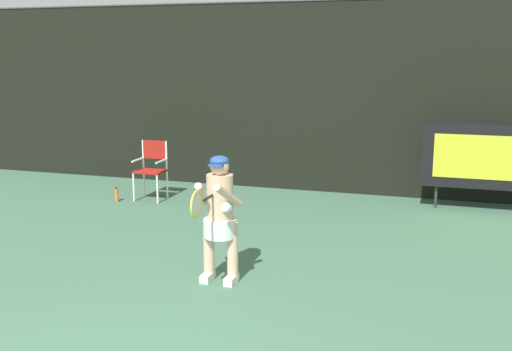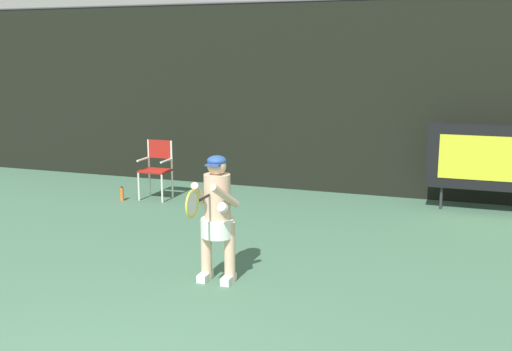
{
  "view_description": "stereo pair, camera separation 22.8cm",
  "coord_description": "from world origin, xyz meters",
  "px_view_note": "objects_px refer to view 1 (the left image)",
  "views": [
    {
      "loc": [
        2.29,
        -2.89,
        2.66
      ],
      "look_at": [
        -0.09,
        4.64,
        1.05
      ],
      "focal_mm": 42.08,
      "sensor_mm": 36.0,
      "label": 1
    },
    {
      "loc": [
        2.51,
        -2.82,
        2.66
      ],
      "look_at": [
        -0.09,
        4.64,
        1.05
      ],
      "focal_mm": 42.08,
      "sensor_mm": 36.0,
      "label": 2
    }
  ],
  "objects_px": {
    "tennis_racket": "(197,204)",
    "water_bottle": "(117,195)",
    "umpire_chair": "(152,166)",
    "scoreboard": "(489,157)",
    "tennis_player": "(220,213)"
  },
  "relations": [
    {
      "from": "water_bottle",
      "to": "tennis_player",
      "type": "xyz_separation_m",
      "value": [
        3.21,
        -3.08,
        0.71
      ]
    },
    {
      "from": "umpire_chair",
      "to": "tennis_racket",
      "type": "distance_m",
      "value": 4.85
    },
    {
      "from": "tennis_racket",
      "to": "water_bottle",
      "type": "bearing_deg",
      "value": 112.45
    },
    {
      "from": "tennis_player",
      "to": "umpire_chair",
      "type": "bearing_deg",
      "value": 127.67
    },
    {
      "from": "umpire_chair",
      "to": "tennis_player",
      "type": "relative_size",
      "value": 0.71
    },
    {
      "from": "umpire_chair",
      "to": "scoreboard",
      "type": "bearing_deg",
      "value": 8.82
    },
    {
      "from": "tennis_player",
      "to": "scoreboard",
      "type": "bearing_deg",
      "value": 53.89
    },
    {
      "from": "umpire_chair",
      "to": "water_bottle",
      "type": "distance_m",
      "value": 0.82
    },
    {
      "from": "scoreboard",
      "to": "umpire_chair",
      "type": "xyz_separation_m",
      "value": [
        -5.87,
        -0.91,
        -0.33
      ]
    },
    {
      "from": "water_bottle",
      "to": "tennis_player",
      "type": "height_order",
      "value": "tennis_player"
    },
    {
      "from": "water_bottle",
      "to": "tennis_player",
      "type": "relative_size",
      "value": 0.18
    },
    {
      "from": "water_bottle",
      "to": "tennis_player",
      "type": "distance_m",
      "value": 4.5
    },
    {
      "from": "scoreboard",
      "to": "water_bottle",
      "type": "height_order",
      "value": "scoreboard"
    },
    {
      "from": "scoreboard",
      "to": "umpire_chair",
      "type": "relative_size",
      "value": 2.04
    },
    {
      "from": "tennis_player",
      "to": "tennis_racket",
      "type": "xyz_separation_m",
      "value": [
        -0.03,
        -0.58,
        0.25
      ]
    }
  ]
}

